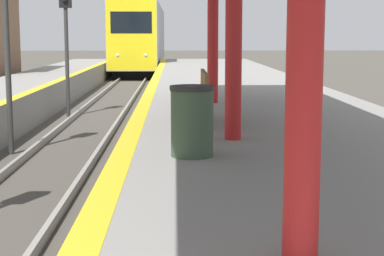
% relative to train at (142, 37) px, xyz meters
% --- Properties ---
extents(train, '(2.77, 22.49, 4.66)m').
position_rel_train_xyz_m(train, '(0.00, 0.00, 0.00)').
color(train, black).
rests_on(train, ground).
extents(signal_mid, '(0.36, 0.31, 4.24)m').
position_rel_train_xyz_m(signal_mid, '(-1.16, -32.43, 0.60)').
color(signal_mid, '#2D2D2D').
rests_on(signal_mid, ground).
extents(signal_far, '(0.36, 0.31, 4.24)m').
position_rel_train_xyz_m(signal_far, '(-0.98, -26.13, 0.60)').
color(signal_far, '#2D2D2D').
rests_on(signal_far, ground).
extents(trash_bin, '(0.58, 0.58, 0.92)m').
position_rel_train_xyz_m(trash_bin, '(2.57, -37.83, -0.93)').
color(trash_bin, '#384C38').
rests_on(trash_bin, platform_right).
extents(bench, '(0.44, 1.88, 0.92)m').
position_rel_train_xyz_m(bench, '(2.74, -34.74, -0.90)').
color(bench, brown).
rests_on(bench, platform_right).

